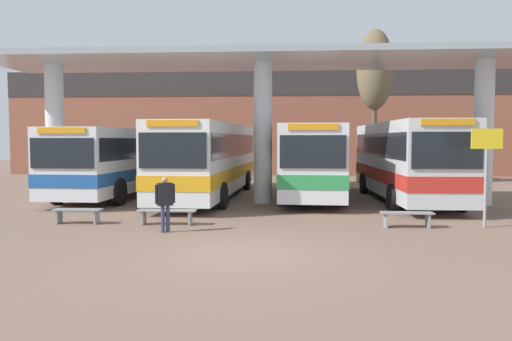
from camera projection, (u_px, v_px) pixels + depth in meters
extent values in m
plane|color=#755B4C|center=(241.00, 253.00, 11.50)|extent=(100.00, 100.00, 0.00)
cube|color=brown|center=(275.00, 123.00, 36.37)|extent=(40.00, 0.50, 7.64)
cube|color=#332D2D|center=(275.00, 83.00, 36.19)|extent=(40.00, 0.58, 1.83)
cylinder|color=silver|center=(55.00, 133.00, 21.08)|extent=(0.75, 0.75, 5.76)
cylinder|color=silver|center=(263.00, 133.00, 20.48)|extent=(0.75, 0.75, 5.76)
cylinder|color=silver|center=(483.00, 133.00, 19.88)|extent=(0.75, 0.75, 5.76)
cube|color=#93A3A8|center=(263.00, 59.00, 20.29)|extent=(22.63, 5.12, 0.24)
cube|color=silver|center=(119.00, 159.00, 23.07)|extent=(3.09, 10.50, 2.73)
cube|color=black|center=(119.00, 148.00, 23.04)|extent=(3.11, 10.08, 0.87)
cube|color=#1E519E|center=(119.00, 172.00, 23.11)|extent=(3.13, 10.54, 0.49)
cube|color=black|center=(62.00, 153.00, 17.87)|extent=(2.38, 0.18, 1.09)
cube|color=orange|center=(61.00, 130.00, 17.82)|extent=(1.81, 0.14, 0.22)
cylinder|color=black|center=(57.00, 191.00, 20.10)|extent=(0.33, 1.11, 1.10)
cylinder|color=black|center=(119.00, 192.00, 19.80)|extent=(0.33, 1.11, 1.10)
cylinder|color=black|center=(117.00, 179.00, 26.12)|extent=(0.33, 1.11, 1.10)
cylinder|color=black|center=(165.00, 180.00, 25.82)|extent=(0.33, 1.11, 1.10)
cube|color=white|center=(210.00, 157.00, 22.63)|extent=(3.01, 12.38, 2.97)
cube|color=black|center=(210.00, 145.00, 22.59)|extent=(3.03, 11.89, 0.95)
cube|color=orange|center=(210.00, 172.00, 22.67)|extent=(3.05, 12.43, 0.53)
cube|color=black|center=(172.00, 150.00, 16.48)|extent=(2.29, 0.16, 1.19)
cube|color=orange|center=(172.00, 123.00, 16.42)|extent=(1.74, 0.12, 0.22)
cylinder|color=black|center=(158.00, 195.00, 19.07)|extent=(0.32, 1.02, 1.01)
cylinder|color=black|center=(222.00, 196.00, 18.79)|extent=(0.32, 1.02, 1.01)
cylinder|color=black|center=(200.00, 180.00, 26.20)|extent=(0.32, 1.02, 1.01)
cylinder|color=black|center=(247.00, 180.00, 25.92)|extent=(0.32, 1.02, 1.01)
cube|color=silver|center=(313.00, 158.00, 23.49)|extent=(3.03, 12.47, 2.88)
cube|color=black|center=(313.00, 146.00, 23.46)|extent=(3.05, 11.97, 0.92)
cube|color=#2D934C|center=(312.00, 171.00, 23.53)|extent=(3.07, 12.51, 0.52)
cube|color=black|center=(313.00, 152.00, 17.30)|extent=(2.29, 0.16, 1.15)
cube|color=orange|center=(313.00, 127.00, 17.25)|extent=(1.75, 0.13, 0.22)
cylinder|color=black|center=(281.00, 193.00, 19.91)|extent=(0.32, 1.02, 1.01)
cylinder|color=black|center=(344.00, 193.00, 19.63)|extent=(0.32, 1.02, 1.01)
cylinder|color=black|center=(289.00, 179.00, 27.09)|extent=(0.32, 1.02, 1.01)
cylinder|color=black|center=(336.00, 179.00, 26.81)|extent=(0.32, 1.02, 1.01)
cube|color=silver|center=(405.00, 158.00, 21.33)|extent=(2.73, 10.59, 2.99)
cube|color=black|center=(405.00, 145.00, 21.29)|extent=(2.76, 10.17, 0.96)
cube|color=red|center=(405.00, 174.00, 21.37)|extent=(2.77, 10.63, 0.54)
cube|color=black|center=(447.00, 150.00, 16.02)|extent=(2.27, 0.12, 1.20)
cube|color=orange|center=(448.00, 122.00, 15.96)|extent=(1.73, 0.09, 0.22)
cylinder|color=black|center=(393.00, 198.00, 18.21)|extent=(0.30, 1.01, 1.01)
cylinder|color=black|center=(462.00, 198.00, 18.10)|extent=(0.30, 1.01, 1.01)
cylinder|color=black|center=(364.00, 183.00, 24.35)|extent=(0.30, 1.01, 1.01)
cylinder|color=black|center=(415.00, 183.00, 24.24)|extent=(0.30, 1.01, 1.01)
cube|color=gray|center=(78.00, 210.00, 15.52)|extent=(1.50, 0.44, 0.04)
cube|color=gray|center=(59.00, 217.00, 15.58)|extent=(0.07, 0.37, 0.42)
cube|color=gray|center=(96.00, 217.00, 15.50)|extent=(0.07, 0.37, 0.42)
cube|color=gray|center=(167.00, 210.00, 15.33)|extent=(1.82, 0.44, 0.04)
cube|color=gray|center=(144.00, 218.00, 15.39)|extent=(0.07, 0.37, 0.42)
cube|color=gray|center=(190.00, 218.00, 15.29)|extent=(0.07, 0.37, 0.42)
cube|color=gray|center=(407.00, 213.00, 14.83)|extent=(1.54, 0.44, 0.04)
cube|color=gray|center=(386.00, 220.00, 14.89)|extent=(0.07, 0.37, 0.42)
cube|color=gray|center=(428.00, 221.00, 14.81)|extent=(0.07, 0.37, 0.42)
cylinder|color=gray|center=(485.00, 188.00, 14.81)|extent=(0.09, 0.09, 2.35)
cube|color=gold|center=(487.00, 139.00, 14.72)|extent=(0.90, 0.06, 0.60)
cylinder|color=#333856|center=(163.00, 219.00, 14.05)|extent=(0.15, 0.15, 0.76)
cylinder|color=#333856|center=(168.00, 219.00, 14.11)|extent=(0.15, 0.15, 0.76)
cube|color=black|center=(165.00, 194.00, 14.03)|extent=(0.47, 0.40, 0.64)
sphere|color=tan|center=(165.00, 180.00, 14.01)|extent=(0.18, 0.18, 0.18)
cylinder|color=black|center=(156.00, 194.00, 13.93)|extent=(0.11, 0.11, 0.54)
cylinder|color=black|center=(174.00, 194.00, 14.14)|extent=(0.11, 0.11, 0.54)
cylinder|color=brown|center=(374.00, 138.00, 29.28)|extent=(0.30, 0.30, 5.41)
ellipsoid|color=brown|center=(375.00, 70.00, 29.03)|extent=(2.12, 2.12, 4.67)
cube|color=#B2B7BC|center=(445.00, 166.00, 32.90)|extent=(4.49, 2.06, 1.25)
cube|color=#1E2328|center=(446.00, 152.00, 32.84)|extent=(2.51, 1.78, 0.60)
cylinder|color=black|center=(463.00, 174.00, 33.62)|extent=(0.65, 0.26, 0.64)
cylinder|color=black|center=(471.00, 176.00, 31.87)|extent=(0.65, 0.26, 0.64)
cylinder|color=black|center=(421.00, 173.00, 33.99)|extent=(0.65, 0.26, 0.64)
cylinder|color=black|center=(427.00, 175.00, 32.25)|extent=(0.65, 0.26, 0.64)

